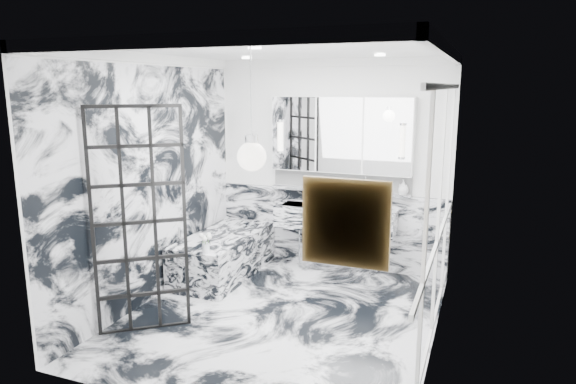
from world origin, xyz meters
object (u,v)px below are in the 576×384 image
at_px(mirror_cabinet, 340,135).
at_px(crittall_door, 140,222).
at_px(trough_sink, 335,218).
at_px(bathtub, 224,254).

bearing_deg(mirror_cabinet, crittall_door, -118.16).
distance_m(crittall_door, mirror_cabinet, 2.92).
height_order(trough_sink, bathtub, trough_sink).
distance_m(crittall_door, bathtub, 1.88).
bearing_deg(crittall_door, trough_sink, 22.49).
bearing_deg(mirror_cabinet, bathtub, -147.94).
relative_size(mirror_cabinet, bathtub, 1.15).
distance_m(trough_sink, bathtub, 1.55).
height_order(crittall_door, mirror_cabinet, mirror_cabinet).
xyz_separation_m(crittall_door, mirror_cabinet, (1.34, 2.51, 0.69)).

